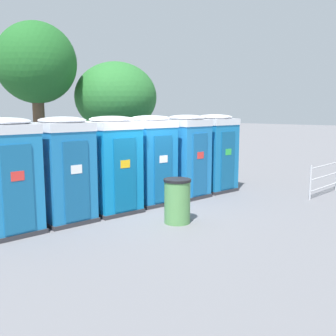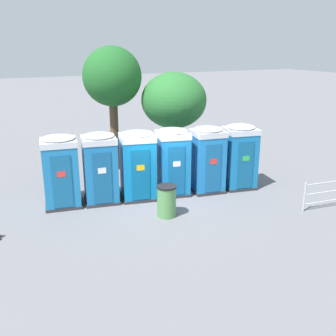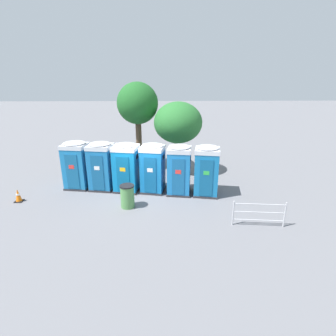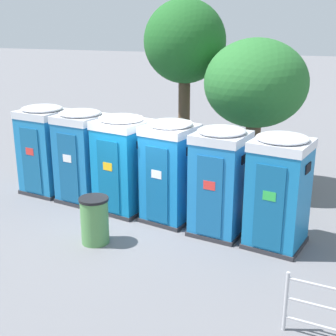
% 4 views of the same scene
% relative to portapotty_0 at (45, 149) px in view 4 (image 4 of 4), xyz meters
% --- Properties ---
extents(ground_plane, '(120.00, 120.00, 0.00)m').
position_rel_portapotty_0_xyz_m(ground_plane, '(3.29, -0.95, -1.28)').
color(ground_plane, slate).
extents(portapotty_0, '(1.40, 1.37, 2.54)m').
position_rel_portapotty_0_xyz_m(portapotty_0, '(0.00, 0.00, 0.00)').
color(portapotty_0, '#2D2D33').
rests_on(portapotty_0, ground).
extents(portapotty_1, '(1.38, 1.38, 2.54)m').
position_rel_portapotty_0_xyz_m(portapotty_1, '(1.34, -0.22, 0.00)').
color(portapotty_1, '#2D2D33').
rests_on(portapotty_1, ground).
extents(portapotty_2, '(1.45, 1.42, 2.54)m').
position_rel_portapotty_0_xyz_m(portapotty_2, '(2.68, -0.48, -0.00)').
color(portapotty_2, '#2D2D33').
rests_on(portapotty_2, ground).
extents(portapotty_3, '(1.38, 1.41, 2.54)m').
position_rel_portapotty_0_xyz_m(portapotty_3, '(4.04, -0.62, 0.00)').
color(portapotty_3, '#2D2D33').
rests_on(portapotty_3, ground).
extents(portapotty_4, '(1.32, 1.35, 2.54)m').
position_rel_portapotty_0_xyz_m(portapotty_4, '(5.37, -0.92, 0.00)').
color(portapotty_4, '#2D2D33').
rests_on(portapotty_4, ground).
extents(portapotty_5, '(1.40, 1.40, 2.54)m').
position_rel_portapotty_0_xyz_m(portapotty_5, '(6.72, -1.11, 0.00)').
color(portapotty_5, '#2D2D33').
rests_on(portapotty_5, ground).
extents(street_tree_0, '(2.88, 2.88, 4.35)m').
position_rel_portapotty_0_xyz_m(street_tree_0, '(5.50, 2.25, 1.80)').
color(street_tree_0, brown).
rests_on(street_tree_0, ground).
extents(street_tree_1, '(2.54, 2.54, 5.44)m').
position_rel_portapotty_0_xyz_m(street_tree_1, '(3.06, 3.31, 2.81)').
color(street_tree_1, brown).
rests_on(street_tree_1, ground).
extents(trash_can, '(0.66, 0.66, 1.07)m').
position_rel_portapotty_0_xyz_m(trash_can, '(2.92, -2.43, -0.74)').
color(trash_can, '#518C4C').
rests_on(trash_can, ground).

